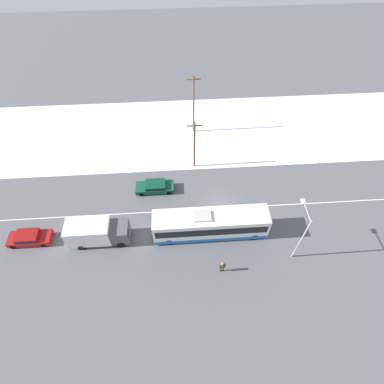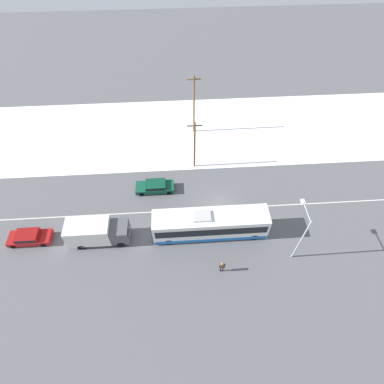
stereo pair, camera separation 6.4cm
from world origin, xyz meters
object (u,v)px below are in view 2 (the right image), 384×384
(city_bus, at_px, (210,224))
(utility_pole_snowlot, at_px, (194,105))
(streetlamp, at_px, (302,231))
(sedan_car, at_px, (155,186))
(pedestrian_at_stop, at_px, (222,266))
(box_truck, at_px, (97,232))
(utility_pole_roadside, at_px, (195,145))
(parked_car_near_truck, at_px, (29,237))

(city_bus, height_order, utility_pole_snowlot, utility_pole_snowlot)
(streetlamp, bearing_deg, sedan_car, 146.76)
(city_bus, xyz_separation_m, pedestrian_at_stop, (0.75, -4.57, -0.60))
(city_bus, relative_size, box_truck, 1.90)
(sedan_car, distance_m, pedestrian_at_stop, 13.07)
(streetlamp, bearing_deg, utility_pole_roadside, 125.42)
(parked_car_near_truck, distance_m, streetlamp, 28.40)
(streetlamp, bearing_deg, box_truck, 172.15)
(sedan_car, bearing_deg, parked_car_near_truck, 24.90)
(sedan_car, height_order, parked_car_near_truck, parked_car_near_truck)
(streetlamp, distance_m, utility_pole_snowlot, 22.13)
(sedan_car, height_order, streetlamp, streetlamp)
(city_bus, height_order, box_truck, city_bus)
(parked_car_near_truck, relative_size, pedestrian_at_stop, 2.46)
(utility_pole_snowlot, bearing_deg, box_truck, -123.52)
(sedan_car, bearing_deg, box_truck, 47.77)
(pedestrian_at_stop, bearing_deg, parked_car_near_truck, 166.58)
(utility_pole_roadside, bearing_deg, city_bus, -84.51)
(box_truck, distance_m, sedan_car, 9.03)
(pedestrian_at_stop, height_order, utility_pole_roadside, utility_pole_roadside)
(city_bus, bearing_deg, utility_pole_snowlot, 91.92)
(box_truck, relative_size, streetlamp, 0.95)
(utility_pole_roadside, bearing_deg, pedestrian_at_stop, -83.32)
(box_truck, xyz_separation_m, sedan_car, (6.03, 6.65, -0.93))
(sedan_car, relative_size, utility_pole_roadside, 0.64)
(city_bus, distance_m, sedan_car, 9.00)
(pedestrian_at_stop, distance_m, utility_pole_roadside, 15.18)
(pedestrian_at_stop, distance_m, utility_pole_snowlot, 22.22)
(sedan_car, xyz_separation_m, utility_pole_roadside, (5.09, 3.70, 3.13))
(utility_pole_roadside, bearing_deg, streetlamp, -54.58)
(city_bus, relative_size, pedestrian_at_stop, 6.69)
(city_bus, distance_m, utility_pole_roadside, 10.53)
(pedestrian_at_stop, xyz_separation_m, streetlamp, (7.63, 1.67, 3.25))
(box_truck, bearing_deg, utility_pole_snowlot, 56.48)
(pedestrian_at_stop, bearing_deg, utility_pole_roadside, 96.68)
(city_bus, height_order, sedan_car, city_bus)
(city_bus, relative_size, sedan_car, 2.63)
(pedestrian_at_stop, bearing_deg, city_bus, 99.32)
(city_bus, relative_size, utility_pole_roadside, 1.67)
(parked_car_near_truck, bearing_deg, sedan_car, 24.90)
(parked_car_near_truck, relative_size, utility_pole_roadside, 0.61)
(sedan_car, xyz_separation_m, pedestrian_at_stop, (6.83, -11.14, 0.41))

